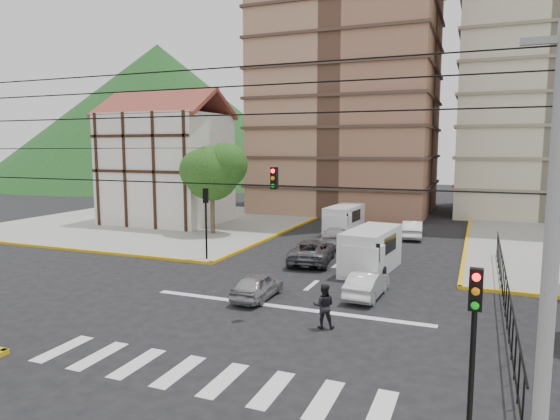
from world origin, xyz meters
The scene contains 21 objects.
ground centered at (0.00, 0.00, 0.00)m, with size 160.00×160.00×0.00m, color black.
sidewalk_nw centered at (-20.00, 20.00, 0.07)m, with size 26.00×26.00×0.15m, color gray.
crosswalk_stripes centered at (0.00, -6.00, 0.01)m, with size 12.00×2.40×0.01m, color silver.
stop_line centered at (0.00, 1.20, 0.01)m, with size 13.00×0.40×0.01m, color silver.
tudor_building centered at (-19.00, 20.00, 5.25)m, with size 10.80×8.05×12.23m.
distant_hill centered at (-55.00, 70.00, 14.00)m, with size 70.00×70.00×28.00m, color #174416.
park_fence centered at (9.00, 4.50, 0.00)m, with size 0.10×22.50×1.66m, color black, non-canonical shape.
tree_tudor centered at (-11.90, 16.01, 5.22)m, with size 5.39×4.40×7.43m.
traffic_light_se centered at (7.80, -7.80, 3.11)m, with size 0.28×0.22×4.40m.
traffic_light_nw centered at (-7.80, 7.80, 3.11)m, with size 0.28×0.22×4.40m.
traffic_light_hanging centered at (0.00, -2.04, 5.90)m, with size 18.00×9.12×0.92m.
utility_pole_se centered at (9.00, -9.00, 4.77)m, with size 1.40×0.28×9.00m.
van_right_lane centered at (2.20, 8.82, 1.19)m, with size 2.70×5.63×2.44m.
van_left_lane centered at (-2.38, 20.44, 1.11)m, with size 2.36×5.21×2.29m.
car_silver_front_left centered at (-1.66, 1.94, 0.61)m, with size 1.45×3.61×1.23m, color #A3A2A7.
car_white_front_right centered at (3.06, 4.06, 0.63)m, with size 1.32×3.80×1.25m, color silver.
car_grey_mid_left centered at (-1.59, 9.91, 0.72)m, with size 2.39×5.17×1.44m, color #595B61.
car_silver_rear_left centered at (-1.60, 15.37, 0.69)m, with size 1.92×4.73×1.37m, color silver.
car_darkgrey_mid_right centered at (1.37, 15.05, 0.66)m, with size 1.57×3.90×1.33m, color black.
car_white_rear_right centered at (3.10, 20.59, 0.70)m, with size 1.48×4.23×1.39m, color white.
pedestrian_crosswalk centered at (2.34, -0.59, 0.89)m, with size 0.86×0.67×1.78m, color black.
Camera 1 is at (7.77, -18.74, 7.06)m, focal length 32.00 mm.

